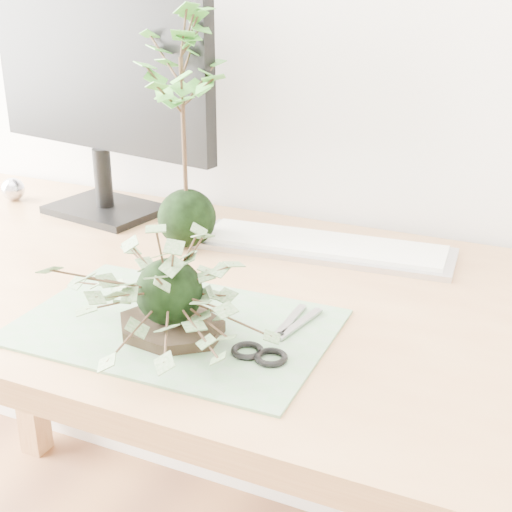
% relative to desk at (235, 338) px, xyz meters
% --- Properties ---
extents(desk, '(1.60, 0.70, 0.74)m').
position_rel_desk_xyz_m(desk, '(0.00, 0.00, 0.00)').
color(desk, tan).
rests_on(desk, ground_plane).
extents(cutting_mat, '(0.43, 0.29, 0.00)m').
position_rel_desk_xyz_m(cutting_mat, '(-0.02, -0.15, 0.09)').
color(cutting_mat, slate).
rests_on(cutting_mat, desk).
extents(stone_dish, '(0.18, 0.18, 0.01)m').
position_rel_desk_xyz_m(stone_dish, '(-0.01, -0.17, 0.10)').
color(stone_dish, black).
rests_on(stone_dish, cutting_mat).
extents(ivy_kokedama, '(0.25, 0.25, 0.18)m').
position_rel_desk_xyz_m(ivy_kokedama, '(-0.01, -0.17, 0.19)').
color(ivy_kokedama, black).
rests_on(ivy_kokedama, stone_dish).
extents(maple_kokedama, '(0.29, 0.29, 0.43)m').
position_rel_desk_xyz_m(maple_kokedama, '(-0.15, 0.13, 0.39)').
color(maple_kokedama, black).
rests_on(maple_kokedama, desk).
extents(keyboard, '(0.46, 0.17, 0.02)m').
position_rel_desk_xyz_m(keyboard, '(0.07, 0.20, 0.10)').
color(keyboard, '#B1B1B7').
rests_on(keyboard, desk).
extents(monitor, '(0.53, 0.19, 0.47)m').
position_rel_desk_xyz_m(monitor, '(-0.39, 0.22, 0.36)').
color(monitor, black).
rests_on(monitor, desk).
extents(foil_ball, '(0.05, 0.05, 0.05)m').
position_rel_desk_xyz_m(foil_ball, '(-0.62, 0.20, 0.11)').
color(foil_ball, silver).
rests_on(foil_ball, desk).
extents(scissors, '(0.08, 0.17, 0.01)m').
position_rel_desk_xyz_m(scissors, '(0.13, -0.16, 0.10)').
color(scissors, gray).
rests_on(scissors, cutting_mat).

